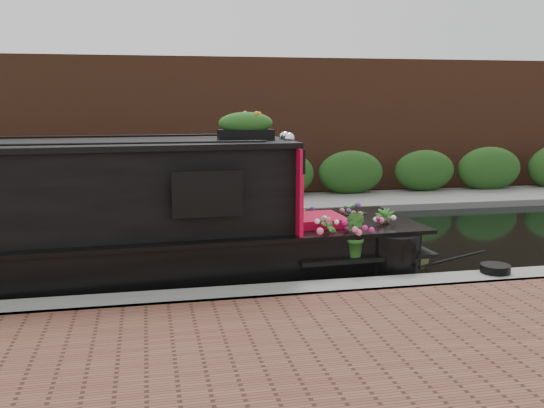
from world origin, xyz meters
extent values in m
plane|color=black|center=(0.00, 0.00, 0.00)|extent=(80.00, 80.00, 0.00)
cube|color=gray|center=(0.00, -3.30, 0.00)|extent=(40.00, 0.60, 0.50)
cube|color=#63625E|center=(0.00, 4.20, 0.00)|extent=(40.00, 2.40, 0.34)
cube|color=#204818|center=(0.00, 5.10, 0.00)|extent=(40.00, 1.10, 2.80)
cube|color=#592F1E|center=(0.00, 7.20, 0.00)|extent=(40.00, 1.00, 8.00)
cube|color=red|center=(0.83, -1.81, 1.42)|extent=(0.14, 1.75, 1.35)
cube|color=black|center=(-0.49, -2.70, 1.50)|extent=(0.90, 0.07, 0.55)
cube|color=red|center=(1.35, -1.81, 0.70)|extent=(0.84, 0.93, 0.50)
sphere|color=white|center=(0.84, -1.95, 2.21)|extent=(0.18, 0.18, 0.18)
sphere|color=white|center=(0.84, -1.67, 2.21)|extent=(0.18, 0.18, 0.18)
cube|color=black|center=(0.20, -1.81, 2.26)|extent=(0.86, 0.32, 0.16)
ellipsoid|color=orange|center=(0.20, -1.81, 2.46)|extent=(0.94, 0.31, 0.24)
imported|color=#2A6020|center=(1.32, -2.51, 0.76)|extent=(0.39, 0.39, 0.62)
imported|color=#2A6020|center=(1.71, -2.56, 0.78)|extent=(0.35, 0.41, 0.66)
imported|color=#2A6020|center=(2.22, -1.26, 0.71)|extent=(0.47, 0.41, 0.52)
imported|color=#2A6020|center=(2.43, -1.97, 0.75)|extent=(0.45, 0.45, 0.59)
imported|color=#2A6020|center=(1.28, -1.03, 0.77)|extent=(0.33, 0.39, 0.64)
cylinder|color=olive|center=(3.08, -1.81, 0.16)|extent=(0.32, 0.38, 0.32)
cylinder|color=black|center=(3.72, -3.18, 0.31)|extent=(0.44, 0.44, 0.12)
camera|label=1|loc=(-1.32, -11.03, 2.81)|focal=40.00mm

